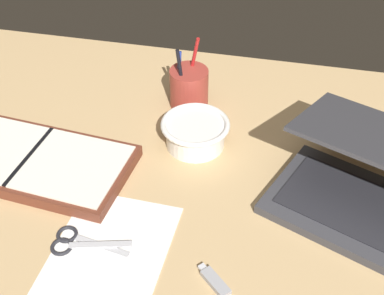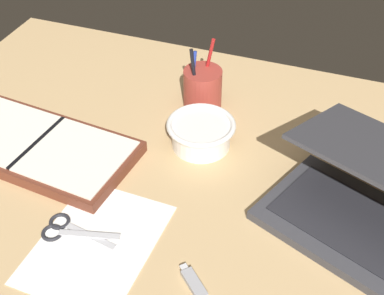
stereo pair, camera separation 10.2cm
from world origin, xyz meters
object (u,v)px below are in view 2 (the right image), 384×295
pen_cup (202,88)px  planner (38,147)px  bowl (201,133)px  laptop (376,208)px  scissors (65,229)px

pen_cup → planner: 38.49cm
pen_cup → planner: (-26.75, -27.47, -3.42)cm
pen_cup → planner: bearing=-134.2°
bowl → pen_cup: pen_cup is taller
planner → laptop: bearing=7.8°
laptop → planner: (-67.47, -2.63, -3.57)cm
laptop → bowl: bearing=-174.8°
laptop → scissors: size_ratio=3.11×
bowl → pen_cup: bearing=108.0°
pen_cup → bowl: bearing=-72.0°
pen_cup → planner: pen_cup is taller
laptop → pen_cup: 47.70cm
bowl → scissors: 34.47cm
pen_cup → scissors: (-10.63, -44.60, -4.42)cm
planner → pen_cup: bearing=51.3°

